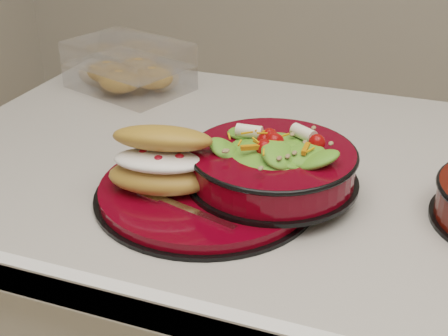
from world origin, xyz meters
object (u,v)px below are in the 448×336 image
(croissant, at_px, (161,160))
(dinner_plate, at_px, (206,191))
(salad_bowl, at_px, (273,158))
(pastry_box, at_px, (129,68))
(fork, at_px, (183,207))

(croissant, bearing_deg, dinner_plate, 17.25)
(salad_bowl, height_order, pastry_box, salad_bowl)
(croissant, bearing_deg, fork, -51.04)
(dinner_plate, distance_m, croissant, 0.08)
(salad_bowl, bearing_deg, fork, -128.31)
(croissant, relative_size, fork, 0.99)
(dinner_plate, height_order, fork, fork)
(dinner_plate, xyz_separation_m, fork, (-0.00, -0.07, 0.01))
(salad_bowl, distance_m, fork, 0.15)
(salad_bowl, xyz_separation_m, croissant, (-0.14, -0.07, 0.01))
(croissant, bearing_deg, salad_bowl, 16.09)
(dinner_plate, relative_size, croissant, 2.02)
(dinner_plate, bearing_deg, fork, -93.55)
(salad_bowl, relative_size, pastry_box, 0.91)
(dinner_plate, distance_m, salad_bowl, 0.10)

